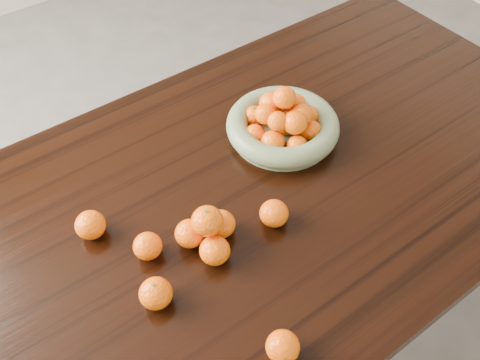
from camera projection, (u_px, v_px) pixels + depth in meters
ground at (238, 334)px, 1.86m from camera, size 5.00×5.00×0.00m
dining_table at (237, 218)px, 1.37m from camera, size 2.00×1.00×0.75m
fruit_bowl at (283, 123)px, 1.41m from camera, size 0.30×0.30×0.15m
orange_pyramid at (208, 232)px, 1.17m from camera, size 0.14×0.14×0.12m
loose_orange_0 at (156, 293)px, 1.09m from camera, size 0.07×0.07×0.07m
loose_orange_1 at (283, 347)px, 1.01m from camera, size 0.07×0.07×0.06m
loose_orange_2 at (274, 213)px, 1.22m from camera, size 0.07×0.07×0.06m
loose_orange_3 at (90, 225)px, 1.20m from camera, size 0.07×0.07×0.07m
loose_orange_4 at (148, 246)px, 1.17m from camera, size 0.07×0.07×0.06m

